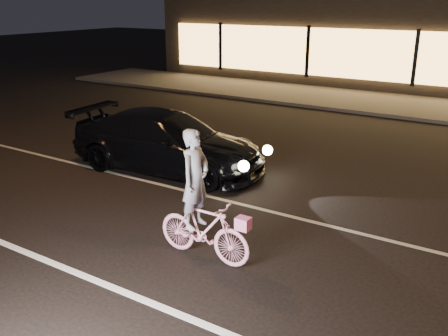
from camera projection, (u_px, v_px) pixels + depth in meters
The scene contains 7 objects.
ground at pixel (191, 249), 8.01m from camera, with size 90.00×90.00×0.00m, color black.
lane_stripe_near at pixel (127, 293), 6.81m from camera, with size 60.00×0.12×0.01m, color silver.
lane_stripe_far at pixel (252, 207), 9.60m from camera, with size 60.00×0.10×0.01m, color gray.
sidewalk at pixel (399, 105), 18.36m from camera, with size 30.00×4.00×0.12m, color #383533.
storefront at pixel (438, 37), 22.44m from camera, with size 25.40×8.42×4.20m.
cyclist at pixel (201, 214), 7.53m from camera, with size 1.62×0.56×2.04m.
sedan at pixel (168, 142), 11.48m from camera, with size 4.82×2.30×1.35m.
Camera 1 is at (4.28, -5.75, 3.83)m, focal length 40.00 mm.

